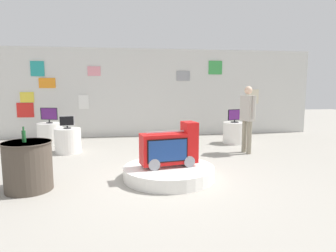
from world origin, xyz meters
TOP-DOWN VIEW (x-y plane):
  - ground_plane at (0.00, 0.00)m, footprint 30.00×30.00m
  - back_wall_display at (-0.01, 4.98)m, footprint 12.28×0.13m
  - main_display_pedestal at (0.28, 0.11)m, footprint 1.68×1.68m
  - novelty_firetruck_tv at (0.31, 0.10)m, footprint 1.09×0.56m
  - display_pedestal_left_rear at (-1.98, 2.59)m, footprint 0.66×0.66m
  - tv_on_left_rear at (-1.99, 2.58)m, footprint 0.36×0.19m
  - display_pedestal_center_rear at (2.73, 3.20)m, footprint 0.67×0.67m
  - tv_on_center_rear at (2.73, 3.20)m, footprint 0.46×0.24m
  - display_pedestal_right_rear at (-2.73, 3.82)m, footprint 0.71×0.71m
  - tv_on_right_rear at (-2.73, 3.82)m, footprint 0.51×0.20m
  - side_table_round at (-2.09, -0.17)m, footprint 0.78×0.78m
  - bottle_on_side_table at (-2.12, -0.19)m, footprint 0.06×0.06m
  - shopper_browsing_near_truck at (2.57, 1.90)m, footprint 0.29×0.54m

SIDE VIEW (x-z plane):
  - ground_plane at x=0.00m, z-range 0.00..0.00m
  - main_display_pedestal at x=0.28m, z-range 0.00..0.23m
  - display_pedestal_left_rear at x=-1.98m, z-range 0.00..0.63m
  - display_pedestal_center_rear at x=2.73m, z-range 0.00..0.63m
  - display_pedestal_right_rear at x=-2.73m, z-range 0.00..0.63m
  - side_table_round at x=-2.09m, z-range 0.01..0.82m
  - novelty_firetruck_tv at x=0.31m, z-range 0.16..0.97m
  - tv_on_left_rear at x=-1.99m, z-range 0.64..0.97m
  - tv_on_center_rear at x=2.73m, z-range 0.64..1.03m
  - tv_on_right_rear at x=-2.73m, z-range 0.66..1.12m
  - bottle_on_side_table at x=-2.12m, z-range 0.78..1.04m
  - shopper_browsing_near_truck at x=2.57m, z-range 0.15..1.85m
  - back_wall_display at x=-0.01m, z-range 0.00..2.97m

